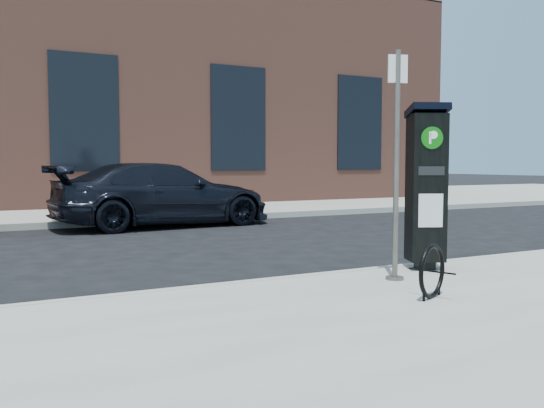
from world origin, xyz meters
TOP-DOWN VIEW (x-y plane):
  - ground at (0.00, 0.00)m, footprint 120.00×120.00m
  - sidewalk_far at (0.00, 14.00)m, footprint 60.00×12.00m
  - curb_near at (0.00, -0.02)m, footprint 60.00×0.12m
  - curb_far at (0.00, 8.02)m, footprint 60.00×0.12m
  - building at (-0.00, 17.00)m, footprint 28.00×10.05m
  - parking_kiosk at (2.07, -0.35)m, footprint 0.61×0.58m
  - sign_pole at (1.29, -0.71)m, footprint 0.23×0.21m
  - bike_rack at (1.02, -1.60)m, footprint 0.52×0.26m
  - car_dark at (1.00, 7.40)m, footprint 5.29×2.44m

SIDE VIEW (x-z plane):
  - ground at x=0.00m, z-range 0.00..0.00m
  - sidewalk_far at x=0.00m, z-range 0.00..0.15m
  - curb_near at x=0.00m, z-range -0.01..0.15m
  - curb_far at x=0.00m, z-range -0.01..0.15m
  - bike_rack at x=1.02m, z-range 0.14..0.69m
  - car_dark at x=1.00m, z-range 0.00..1.50m
  - parking_kiosk at x=2.07m, z-range 0.18..2.25m
  - sign_pole at x=1.29m, z-range 0.14..2.74m
  - building at x=0.00m, z-range 0.02..8.27m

